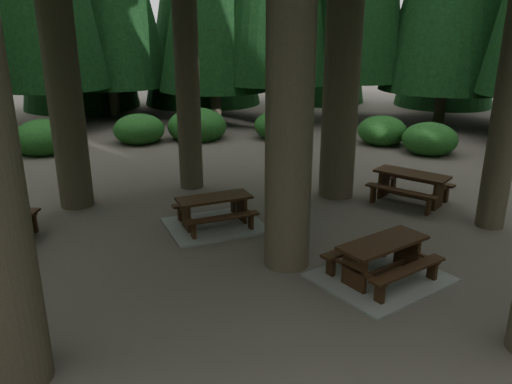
{
  "coord_description": "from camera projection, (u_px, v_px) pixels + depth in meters",
  "views": [
    {
      "loc": [
        0.09,
        -8.32,
        4.28
      ],
      "look_at": [
        0.24,
        1.17,
        1.1
      ],
      "focal_mm": 35.0,
      "sensor_mm": 36.0,
      "label": 1
    }
  ],
  "objects": [
    {
      "name": "picnic_table_d",
      "position": [
        411.0,
        183.0,
        12.55
      ],
      "size": [
        2.29,
        2.25,
        0.77
      ],
      "rotation": [
        0.0,
        0.0,
        -0.7
      ],
      "color": "black",
      "rests_on": "ground"
    },
    {
      "name": "ground",
      "position": [
        244.0,
        268.0,
        9.25
      ],
      "size": [
        80.0,
        80.0,
        0.0
      ],
      "primitive_type": "plane",
      "color": "#534B43",
      "rests_on": "ground"
    },
    {
      "name": "shrub_ring",
      "position": [
        280.0,
        232.0,
        9.84
      ],
      "size": [
        23.86,
        24.64,
        1.49
      ],
      "color": "#1E501B",
      "rests_on": "ground"
    },
    {
      "name": "picnic_table_a",
      "position": [
        381.0,
        267.0,
        8.77
      ],
      "size": [
        2.8,
        2.7,
        0.73
      ],
      "rotation": [
        0.0,
        0.0,
        0.6
      ],
      "color": "gray",
      "rests_on": "ground"
    },
    {
      "name": "picnic_table_c",
      "position": [
        215.0,
        217.0,
        11.1
      ],
      "size": [
        2.57,
        2.38,
        0.7
      ],
      "rotation": [
        0.0,
        0.0,
        0.39
      ],
      "color": "gray",
      "rests_on": "ground"
    }
  ]
}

